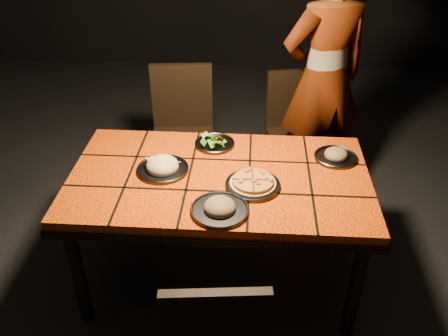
# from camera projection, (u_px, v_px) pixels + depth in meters

# --- Properties ---
(room_shell) EXTENTS (6.04, 7.04, 3.08)m
(room_shell) POSITION_uv_depth(u_px,v_px,m) (218.00, 36.00, 2.12)
(room_shell) COLOR black
(room_shell) RESTS_ON ground
(dining_table) EXTENTS (1.62, 0.92, 0.75)m
(dining_table) POSITION_uv_depth(u_px,v_px,m) (219.00, 187.00, 2.57)
(dining_table) COLOR #F34A07
(dining_table) RESTS_ON ground
(chair_far_left) EXTENTS (0.48, 0.48, 0.97)m
(chair_far_left) POSITION_uv_depth(u_px,v_px,m) (183.00, 124.00, 3.41)
(chair_far_left) COLOR black
(chair_far_left) RESTS_ON ground
(chair_far_right) EXTENTS (0.48, 0.48, 0.89)m
(chair_far_right) POSITION_uv_depth(u_px,v_px,m) (295.00, 123.00, 3.52)
(chair_far_right) COLOR black
(chair_far_right) RESTS_ON ground
(diner) EXTENTS (0.77, 0.66, 1.78)m
(diner) POSITION_uv_depth(u_px,v_px,m) (324.00, 79.00, 3.25)
(diner) COLOR brown
(diner) RESTS_ON ground
(plate_pizza) EXTENTS (0.29, 0.29, 0.04)m
(plate_pizza) POSITION_uv_depth(u_px,v_px,m) (253.00, 184.00, 2.43)
(plate_pizza) COLOR #3E3D43
(plate_pizza) RESTS_ON dining_table
(plate_pasta) EXTENTS (0.28, 0.28, 0.09)m
(plate_pasta) POSITION_uv_depth(u_px,v_px,m) (163.00, 167.00, 2.55)
(plate_pasta) COLOR #3E3D43
(plate_pasta) RESTS_ON dining_table
(plate_salad) EXTENTS (0.24, 0.24, 0.07)m
(plate_salad) POSITION_uv_depth(u_px,v_px,m) (215.00, 141.00, 2.78)
(plate_salad) COLOR #3E3D43
(plate_salad) RESTS_ON dining_table
(plate_mushroom_a) EXTENTS (0.28, 0.28, 0.09)m
(plate_mushroom_a) POSITION_uv_depth(u_px,v_px,m) (220.00, 207.00, 2.26)
(plate_mushroom_a) COLOR #3E3D43
(plate_mushroom_a) RESTS_ON dining_table
(plate_mushroom_b) EXTENTS (0.24, 0.24, 0.08)m
(plate_mushroom_b) POSITION_uv_depth(u_px,v_px,m) (336.00, 155.00, 2.65)
(plate_mushroom_b) COLOR #3E3D43
(plate_mushroom_b) RESTS_ON dining_table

